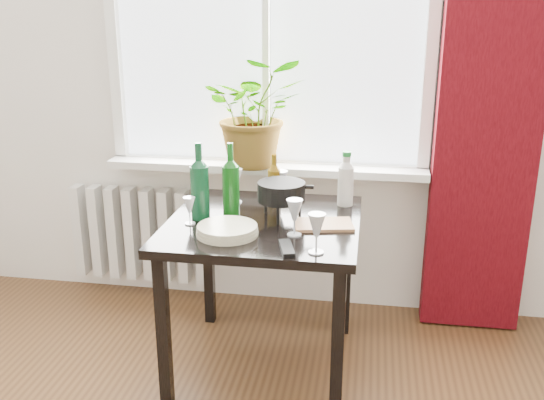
% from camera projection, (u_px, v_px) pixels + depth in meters
% --- Properties ---
extents(window, '(1.72, 0.08, 1.62)m').
position_uv_depth(window, '(267.00, 17.00, 3.09)').
color(window, white).
rests_on(window, ground).
extents(windowsill, '(1.72, 0.20, 0.04)m').
position_uv_depth(windowsill, '(265.00, 167.00, 3.26)').
color(windowsill, silver).
rests_on(windowsill, ground).
extents(curtain, '(0.50, 0.12, 2.56)m').
position_uv_depth(curtain, '(492.00, 84.00, 2.91)').
color(curtain, '#38050A').
rests_on(curtain, ground).
extents(radiator, '(0.80, 0.10, 0.55)m').
position_uv_depth(radiator, '(140.00, 234.00, 3.54)').
color(radiator, silver).
rests_on(radiator, ground).
extents(table, '(0.85, 0.85, 0.74)m').
position_uv_depth(table, '(264.00, 239.00, 2.74)').
color(table, black).
rests_on(table, ground).
extents(potted_plant, '(0.60, 0.55, 0.57)m').
position_uv_depth(potted_plant, '(256.00, 112.00, 3.13)').
color(potted_plant, '#23671B').
rests_on(potted_plant, windowsill).
extents(wine_bottle_left, '(0.11, 0.11, 0.36)m').
position_uv_depth(wine_bottle_left, '(199.00, 180.00, 2.68)').
color(wine_bottle_left, '#0B3B1E').
rests_on(wine_bottle_left, table).
extents(wine_bottle_right, '(0.08, 0.08, 0.34)m').
position_uv_depth(wine_bottle_right, '(231.00, 179.00, 2.74)').
color(wine_bottle_right, '#0E4911').
rests_on(wine_bottle_right, table).
extents(bottle_amber, '(0.07, 0.07, 0.25)m').
position_uv_depth(bottle_amber, '(274.00, 180.00, 2.87)').
color(bottle_amber, '#65450B').
rests_on(bottle_amber, table).
extents(cleaning_bottle, '(0.08, 0.08, 0.26)m').
position_uv_depth(cleaning_bottle, '(346.00, 179.00, 2.87)').
color(cleaning_bottle, silver).
rests_on(cleaning_bottle, table).
extents(wineglass_front_right, '(0.09, 0.09, 0.16)m').
position_uv_depth(wineglass_front_right, '(294.00, 217.00, 2.51)').
color(wineglass_front_right, '#B4BAC2').
rests_on(wineglass_front_right, table).
extents(wineglass_far_right, '(0.07, 0.07, 0.17)m').
position_uv_depth(wineglass_far_right, '(317.00, 233.00, 2.33)').
color(wineglass_far_right, '#AFB7BD').
rests_on(wineglass_far_right, table).
extents(wineglass_back_center, '(0.08, 0.08, 0.17)m').
position_uv_depth(wineglass_back_center, '(280.00, 187.00, 2.90)').
color(wineglass_back_center, silver).
rests_on(wineglass_back_center, table).
extents(wineglass_back_left, '(0.09, 0.09, 0.17)m').
position_uv_depth(wineglass_back_left, '(235.00, 185.00, 2.92)').
color(wineglass_back_left, silver).
rests_on(wineglass_back_left, table).
extents(wineglass_front_left, '(0.06, 0.06, 0.13)m').
position_uv_depth(wineglass_front_left, '(190.00, 211.00, 2.64)').
color(wineglass_front_left, silver).
rests_on(wineglass_front_left, table).
extents(plate_stack, '(0.29, 0.29, 0.04)m').
position_uv_depth(plate_stack, '(227.00, 230.00, 2.53)').
color(plate_stack, beige).
rests_on(plate_stack, table).
extents(fondue_pot, '(0.31, 0.30, 0.17)m').
position_uv_depth(fondue_pot, '(281.00, 200.00, 2.72)').
color(fondue_pot, black).
rests_on(fondue_pot, table).
extents(tv_remote, '(0.09, 0.17, 0.02)m').
position_uv_depth(tv_remote, '(287.00, 248.00, 2.38)').
color(tv_remote, black).
rests_on(tv_remote, table).
extents(cutting_board, '(0.28, 0.21, 0.01)m').
position_uv_depth(cutting_board, '(323.00, 224.00, 2.64)').
color(cutting_board, '#AB784D').
rests_on(cutting_board, table).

